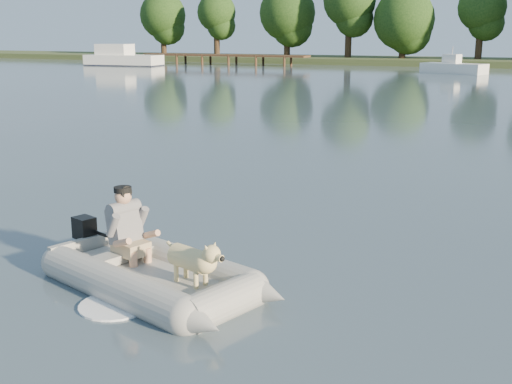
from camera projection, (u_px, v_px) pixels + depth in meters
The scene contains 9 objects.
water at pixel (175, 267), 8.74m from camera, with size 160.00×160.00×0.00m, color slate.
shore_bank at pixel (503, 63), 63.48m from camera, with size 160.00×12.00×0.70m, color #47512D.
dock at pixel (224, 60), 65.01m from camera, with size 18.00×2.00×1.04m, color #4C331E, non-canonical shape.
dinghy at pixel (155, 247), 7.89m from camera, with size 4.49×3.45×1.28m, color gray, non-canonical shape.
man at pixel (125, 223), 8.30m from camera, with size 0.67×0.57×0.99m, color slate, non-canonical shape.
dog at pixel (190, 262), 7.55m from camera, with size 0.86×0.31×0.57m, color tan, non-canonical shape.
outboard_motor at pixel (85, 241), 8.95m from camera, with size 0.38×0.27×0.73m, color black, non-canonical shape.
cabin_cruiser at pixel (123, 55), 63.07m from camera, with size 8.00×2.86×2.48m, color white, non-canonical shape.
motorboat at pixel (454, 61), 50.78m from camera, with size 5.21×2.00×2.20m, color white, non-canonical shape.
Camera 1 is at (4.42, -7.04, 3.10)m, focal length 45.00 mm.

